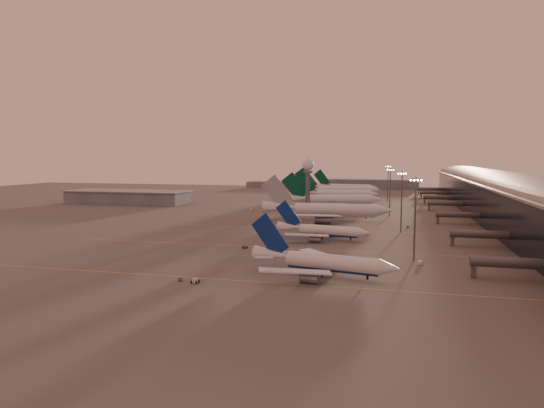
# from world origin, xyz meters

# --- Properties ---
(ground) EXTENTS (700.00, 700.00, 0.00)m
(ground) POSITION_xyz_m (0.00, 0.00, 0.00)
(ground) COLOR #545151
(ground) RESTS_ON ground
(taxiway_markings) EXTENTS (180.00, 185.25, 0.02)m
(taxiway_markings) POSITION_xyz_m (30.00, 56.00, 0.01)
(taxiway_markings) COLOR gold
(taxiway_markings) RESTS_ON ground
(terminal) EXTENTS (57.00, 362.00, 23.04)m
(terminal) POSITION_xyz_m (107.88, 110.09, 10.52)
(terminal) COLOR black
(terminal) RESTS_ON ground
(hangar) EXTENTS (82.00, 27.00, 8.50)m
(hangar) POSITION_xyz_m (-120.00, 140.00, 4.32)
(hangar) COLOR slate
(hangar) RESTS_ON ground
(radar_tower) EXTENTS (6.40, 6.40, 31.10)m
(radar_tower) POSITION_xyz_m (5.00, 120.00, 20.95)
(radar_tower) COLOR #505256
(radar_tower) RESTS_ON ground
(mast_a) EXTENTS (3.60, 0.56, 25.00)m
(mast_a) POSITION_xyz_m (58.00, 0.00, 13.74)
(mast_a) COLOR #505256
(mast_a) RESTS_ON ground
(mast_b) EXTENTS (3.60, 0.56, 25.00)m
(mast_b) POSITION_xyz_m (55.00, 55.00, 13.74)
(mast_b) COLOR #505256
(mast_b) RESTS_ON ground
(mast_c) EXTENTS (3.60, 0.56, 25.00)m
(mast_c) POSITION_xyz_m (50.00, 110.00, 13.74)
(mast_c) COLOR #505256
(mast_c) RESTS_ON ground
(mast_d) EXTENTS (3.60, 0.56, 25.00)m
(mast_d) POSITION_xyz_m (48.00, 200.00, 13.74)
(mast_d) COLOR #505256
(mast_d) RESTS_ON ground
(distant_horizon) EXTENTS (165.00, 37.50, 9.00)m
(distant_horizon) POSITION_xyz_m (2.62, 325.14, 3.89)
(distant_horizon) COLOR slate
(distant_horizon) RESTS_ON ground
(narrowbody_near) EXTENTS (39.99, 31.59, 15.81)m
(narrowbody_near) POSITION_xyz_m (34.04, -25.71, 3.20)
(narrowbody_near) COLOR silver
(narrowbody_near) RESTS_ON ground
(narrowbody_mid) EXTENTS (36.55, 28.95, 14.36)m
(narrowbody_mid) POSITION_xyz_m (26.08, 30.17, 2.91)
(narrowbody_mid) COLOR silver
(narrowbody_mid) RESTS_ON ground
(widebody_white) EXTENTS (63.42, 50.69, 22.30)m
(widebody_white) POSITION_xyz_m (20.49, 84.36, 3.87)
(widebody_white) COLOR silver
(widebody_white) RESTS_ON ground
(greentail_a) EXTENTS (58.87, 46.93, 21.85)m
(greentail_a) POSITION_xyz_m (16.60, 140.59, 3.86)
(greentail_a) COLOR silver
(greentail_a) RESTS_ON ground
(greentail_b) EXTENTS (57.87, 46.45, 21.08)m
(greentail_b) POSITION_xyz_m (13.83, 187.16, 3.72)
(greentail_b) COLOR silver
(greentail_b) RESTS_ON ground
(greentail_c) EXTENTS (63.25, 50.47, 23.40)m
(greentail_c) POSITION_xyz_m (11.56, 216.35, 4.13)
(greentail_c) COLOR silver
(greentail_c) RESTS_ON ground
(greentail_d) EXTENTS (55.44, 44.50, 20.20)m
(greentail_d) POSITION_xyz_m (12.40, 266.57, 3.57)
(greentail_d) COLOR silver
(greentail_d) RESTS_ON ground
(gsv_truck_a) EXTENTS (4.89, 2.21, 1.91)m
(gsv_truck_a) POSITION_xyz_m (0.68, -38.99, 0.97)
(gsv_truck_a) COLOR #535558
(gsv_truck_a) RESTS_ON ground
(gsv_tug_near) EXTENTS (2.79, 4.05, 1.07)m
(gsv_tug_near) POSITION_xyz_m (4.80, -40.12, 0.55)
(gsv_tug_near) COLOR silver
(gsv_tug_near) RESTS_ON ground
(gsv_catering_a) EXTENTS (5.86, 4.22, 4.40)m
(gsv_catering_a) POSITION_xyz_m (59.77, -5.40, 2.20)
(gsv_catering_a) COLOR silver
(gsv_catering_a) RESTS_ON ground
(gsv_tug_mid) EXTENTS (3.74, 3.29, 0.92)m
(gsv_tug_mid) POSITION_xyz_m (3.24, 6.27, 0.47)
(gsv_tug_mid) COLOR #535558
(gsv_tug_mid) RESTS_ON ground
(gsv_truck_b) EXTENTS (5.90, 4.07, 2.25)m
(gsv_truck_b) POSITION_xyz_m (42.14, 42.47, 1.15)
(gsv_truck_b) COLOR silver
(gsv_truck_b) RESTS_ON ground
(gsv_truck_c) EXTENTS (5.45, 2.87, 2.09)m
(gsv_truck_c) POSITION_xyz_m (2.89, 59.35, 1.07)
(gsv_truck_c) COLOR silver
(gsv_truck_c) RESTS_ON ground
(gsv_catering_b) EXTENTS (4.48, 2.22, 3.63)m
(gsv_catering_b) POSITION_xyz_m (58.34, 69.75, 1.81)
(gsv_catering_b) COLOR #535558
(gsv_catering_b) RESTS_ON ground
(gsv_tug_far) EXTENTS (3.50, 3.49, 0.88)m
(gsv_tug_far) POSITION_xyz_m (20.20, 90.82, 0.45)
(gsv_tug_far) COLOR silver
(gsv_tug_far) RESTS_ON ground
(gsv_truck_d) EXTENTS (2.29, 5.82, 2.34)m
(gsv_truck_d) POSITION_xyz_m (-27.34, 117.57, 1.19)
(gsv_truck_d) COLOR silver
(gsv_truck_d) RESTS_ON ground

